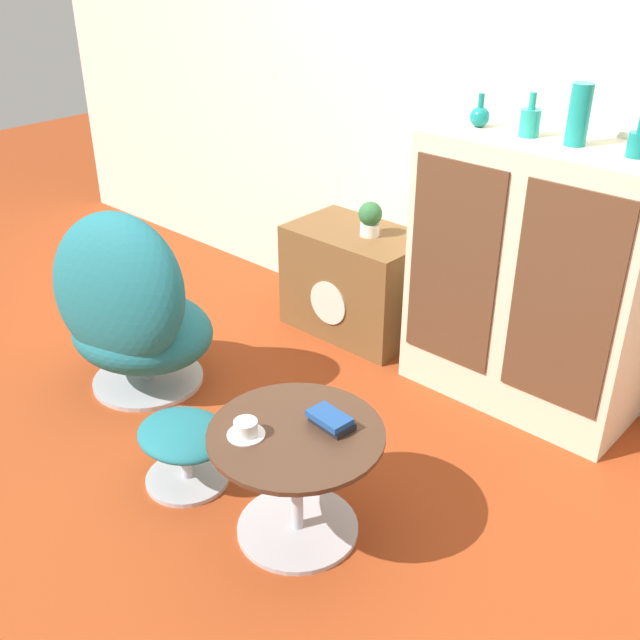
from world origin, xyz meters
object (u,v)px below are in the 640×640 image
at_px(sideboard, 530,279).
at_px(egg_chair, 130,312).
at_px(coffee_table, 297,471).
at_px(tv_console, 356,281).
at_px(ottoman, 184,442).
at_px(vase_rightmost, 638,143).
at_px(potted_plant, 370,218).
at_px(book_stack, 331,420).
at_px(vase_leftmost, 480,116).
at_px(vase_inner_left, 530,121).
at_px(vase_inner_right, 579,115).
at_px(teacup, 246,430).

bearing_deg(sideboard, egg_chair, -139.77).
bearing_deg(coffee_table, tv_console, 121.96).
bearing_deg(coffee_table, ottoman, -169.70).
relative_size(coffee_table, vase_rightmost, 4.22).
bearing_deg(potted_plant, coffee_table, -60.57).
distance_m(egg_chair, book_stack, 1.30).
distance_m(tv_console, ottoman, 1.49).
distance_m(vase_rightmost, book_stack, 1.54).
distance_m(vase_leftmost, book_stack, 1.50).
bearing_deg(vase_inner_left, book_stack, -89.13).
relative_size(ottoman, vase_inner_left, 2.23).
xyz_separation_m(vase_inner_left, vase_inner_right, (0.20, 0.00, 0.06)).
relative_size(tv_console, vase_inner_right, 3.06).
distance_m(coffee_table, teacup, 0.26).
bearing_deg(vase_leftmost, coffee_table, -82.08).
bearing_deg(tv_console, potted_plant, 0.49).
bearing_deg(egg_chair, sideboard, 40.23).
relative_size(egg_chair, vase_inner_left, 5.25).
distance_m(coffee_table, vase_leftmost, 1.69).
bearing_deg(book_stack, vase_rightmost, 71.03).
xyz_separation_m(vase_leftmost, teacup, (0.07, -1.48, -0.80)).
relative_size(tv_console, vase_inner_left, 4.11).
xyz_separation_m(vase_inner_left, book_stack, (0.02, -1.25, -0.82)).
relative_size(sideboard, book_stack, 7.33).
bearing_deg(potted_plant, sideboard, -0.21).
height_order(egg_chair, book_stack, egg_chair).
bearing_deg(teacup, potted_plant, 113.64).
bearing_deg(ottoman, egg_chair, 158.59).
xyz_separation_m(ottoman, book_stack, (0.59, 0.20, 0.29)).
bearing_deg(vase_rightmost, vase_inner_right, 180.00).
xyz_separation_m(ottoman, vase_leftmost, (0.34, 1.45, 1.09)).
distance_m(sideboard, potted_plant, 0.91).
bearing_deg(teacup, coffee_table, 48.12).
bearing_deg(ottoman, book_stack, 19.02).
distance_m(sideboard, teacup, 1.51).
bearing_deg(book_stack, vase_inner_left, 90.87).
height_order(vase_inner_left, book_stack, vase_inner_left).
bearing_deg(potted_plant, teacup, -66.36).
height_order(tv_console, coffee_table, tv_console).
xyz_separation_m(sideboard, tv_console, (-0.99, 0.00, -0.33)).
bearing_deg(coffee_table, vase_rightmost, 69.97).
bearing_deg(book_stack, sideboard, 86.17).
bearing_deg(ottoman, coffee_table, 10.30).
relative_size(vase_inner_left, vase_rightmost, 1.20).
xyz_separation_m(sideboard, vase_leftmost, (-0.34, 0.00, 0.66)).
xyz_separation_m(teacup, book_stack, (0.18, 0.24, 0.00)).
distance_m(vase_leftmost, vase_rightmost, 0.68).
bearing_deg(vase_inner_right, teacup, -103.75).
height_order(sideboard, potted_plant, sideboard).
bearing_deg(tv_console, book_stack, -53.84).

